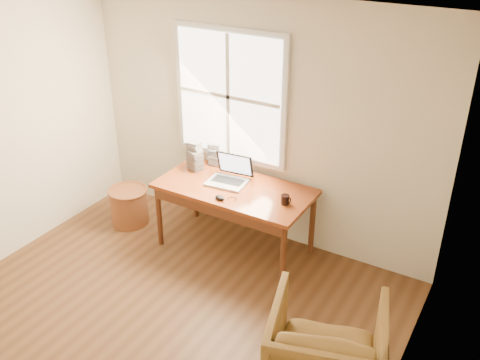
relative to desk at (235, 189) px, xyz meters
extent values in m
cube|color=brown|center=(0.00, -1.80, -0.74)|extent=(4.00, 4.50, 0.02)
cube|color=white|center=(0.00, -1.80, 1.88)|extent=(4.00, 4.50, 0.02)
cube|color=beige|center=(0.00, 0.46, 0.57)|extent=(4.00, 0.02, 2.60)
cube|color=beige|center=(2.01, -1.80, 0.57)|extent=(0.02, 4.50, 2.60)
cube|color=silver|center=(-0.30, 0.42, 0.82)|extent=(1.32, 0.05, 1.42)
cube|color=white|center=(-0.30, 0.39, 0.82)|extent=(1.20, 0.02, 1.30)
cube|color=silver|center=(-0.30, 0.38, 0.82)|extent=(0.04, 0.02, 1.30)
cube|color=silver|center=(-0.30, 0.38, 0.82)|extent=(1.20, 0.02, 0.04)
cube|color=brown|center=(0.00, 0.00, 0.00)|extent=(1.60, 0.80, 0.04)
imported|color=brown|center=(1.55, -1.27, -0.34)|extent=(1.03, 1.05, 0.77)
cylinder|color=brown|center=(-1.32, -0.17, -0.52)|extent=(0.46, 0.46, 0.42)
ellipsoid|color=black|center=(0.01, -0.29, 0.04)|extent=(0.12, 0.09, 0.04)
cylinder|color=black|center=(0.60, -0.04, 0.07)|extent=(0.09, 0.09, 0.09)
cube|color=#ACB2B8|center=(-0.47, 0.36, 0.14)|extent=(0.15, 0.14, 0.25)
cube|color=#25252A|center=(-0.57, 0.14, 0.12)|extent=(0.17, 0.16, 0.21)
cube|color=#9998A5|center=(-0.61, 0.18, 0.17)|extent=(0.14, 0.12, 0.30)
cube|color=#B4B9C0|center=(-0.44, 0.36, 0.11)|extent=(0.17, 0.15, 0.19)
camera|label=1|loc=(2.48, -4.11, 2.62)|focal=40.00mm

